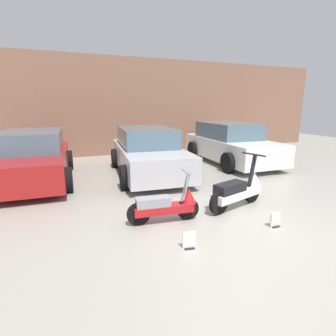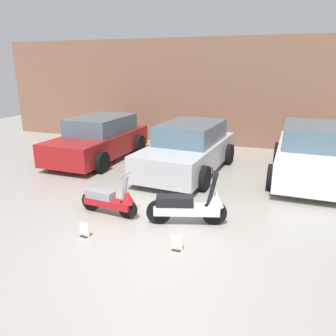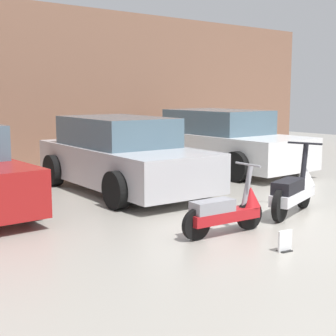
# 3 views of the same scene
# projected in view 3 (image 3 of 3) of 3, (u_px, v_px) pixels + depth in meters

# --- Properties ---
(ground_plane) EXTENTS (28.00, 28.00, 0.00)m
(ground_plane) POSITION_uv_depth(u_px,v_px,m) (330.00, 229.00, 7.24)
(ground_plane) COLOR #9E998E
(wall_back) EXTENTS (19.60, 0.12, 4.05)m
(wall_back) POSITION_uv_depth(u_px,v_px,m) (53.00, 87.00, 12.87)
(wall_back) COLOR #845B47
(wall_back) RESTS_ON ground_plane
(scooter_front_left) EXTENTS (1.35, 0.48, 0.94)m
(scooter_front_left) POSITION_uv_depth(u_px,v_px,m) (227.00, 210.00, 6.93)
(scooter_front_left) COLOR black
(scooter_front_left) RESTS_ON ground_plane
(scooter_front_right) EXTENTS (1.54, 0.73, 1.10)m
(scooter_front_right) POSITION_uv_depth(u_px,v_px,m) (295.00, 189.00, 8.09)
(scooter_front_right) COLOR black
(scooter_front_right) RESTS_ON ground_plane
(car_rear_center) EXTENTS (2.33, 4.33, 1.42)m
(car_rear_center) POSITION_uv_depth(u_px,v_px,m) (122.00, 156.00, 9.96)
(car_rear_center) COLOR #B7B7BC
(car_rear_center) RESTS_ON ground_plane
(car_rear_right) EXTENTS (2.24, 4.38, 1.46)m
(car_rear_right) POSITION_uv_depth(u_px,v_px,m) (223.00, 141.00, 12.52)
(car_rear_right) COLOR white
(car_rear_right) RESTS_ON ground_plane
(placard_near_left_scooter) EXTENTS (0.20, 0.15, 0.26)m
(placard_near_left_scooter) POSITION_uv_depth(u_px,v_px,m) (285.00, 242.00, 6.22)
(placard_near_left_scooter) COLOR black
(placard_near_left_scooter) RESTS_ON ground_plane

